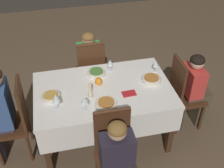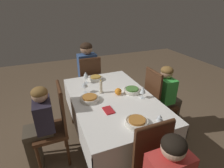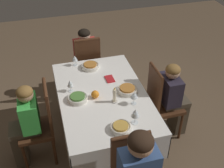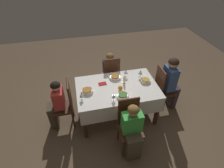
# 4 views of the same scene
# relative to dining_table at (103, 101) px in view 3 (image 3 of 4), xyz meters

# --- Properties ---
(ground_plane) EXTENTS (8.00, 8.00, 0.00)m
(ground_plane) POSITION_rel_dining_table_xyz_m (0.00, 0.00, -0.63)
(ground_plane) COLOR brown
(dining_table) EXTENTS (1.47, 0.93, 0.73)m
(dining_table) POSITION_rel_dining_table_xyz_m (0.00, 0.00, 0.00)
(dining_table) COLOR white
(dining_table) RESTS_ON ground_plane
(chair_east) EXTENTS (0.37, 0.36, 0.97)m
(chair_east) POSITION_rel_dining_table_xyz_m (0.94, -0.01, -0.12)
(chair_east) COLOR #472816
(chair_east) RESTS_ON ground_plane
(chair_north) EXTENTS (0.36, 0.37, 0.97)m
(chair_north) POSITION_rel_dining_table_xyz_m (-0.03, 0.67, -0.12)
(chair_north) COLOR #472816
(chair_north) RESTS_ON ground_plane
(chair_south) EXTENTS (0.36, 0.37, 0.97)m
(chair_south) POSITION_rel_dining_table_xyz_m (-0.04, -0.67, -0.12)
(chair_south) COLOR #472816
(chair_south) RESTS_ON ground_plane
(person_child_red) EXTENTS (0.33, 0.30, 1.01)m
(person_child_red) POSITION_rel_dining_table_xyz_m (1.10, -0.01, -0.08)
(person_child_red) COLOR #4C4233
(person_child_red) RESTS_ON ground_plane
(person_child_green) EXTENTS (0.30, 0.33, 1.00)m
(person_child_green) POSITION_rel_dining_table_xyz_m (-0.03, 0.84, -0.09)
(person_child_green) COLOR #4C4233
(person_child_green) RESTS_ON ground_plane
(person_child_dark) EXTENTS (0.30, 0.33, 0.99)m
(person_child_dark) POSITION_rel_dining_table_xyz_m (-0.04, -0.84, -0.09)
(person_child_dark) COLOR #4C4233
(person_child_dark) RESTS_ON ground_plane
(bowl_west) EXTENTS (0.19, 0.19, 0.06)m
(bowl_west) POSITION_rel_dining_table_xyz_m (-0.55, -0.03, 0.12)
(bowl_west) COLOR silver
(bowl_west) RESTS_ON dining_table
(wine_glass_west) EXTENTS (0.08, 0.08, 0.17)m
(wine_glass_west) POSITION_rel_dining_table_xyz_m (-0.50, -0.19, 0.21)
(wine_glass_west) COLOR white
(wine_glass_west) RESTS_ON dining_table
(bowl_east) EXTENTS (0.22, 0.22, 0.06)m
(bowl_east) POSITION_rel_dining_table_xyz_m (0.54, 0.02, 0.12)
(bowl_east) COLOR silver
(bowl_east) RESTS_ON dining_table
(wine_glass_east) EXTENTS (0.07, 0.07, 0.13)m
(wine_glass_east) POSITION_rel_dining_table_xyz_m (0.65, 0.19, 0.19)
(wine_glass_east) COLOR white
(wine_glass_east) RESTS_ON dining_table
(bowl_north) EXTENTS (0.21, 0.21, 0.06)m
(bowl_north) POSITION_rel_dining_table_xyz_m (-0.03, 0.27, 0.12)
(bowl_north) COLOR silver
(bowl_north) RESTS_ON dining_table
(wine_glass_north) EXTENTS (0.07, 0.07, 0.15)m
(wine_glass_north) POSITION_rel_dining_table_xyz_m (0.14, 0.32, 0.20)
(wine_glass_north) COLOR white
(wine_glass_north) RESTS_ON dining_table
(bowl_south) EXTENTS (0.22, 0.22, 0.06)m
(bowl_south) POSITION_rel_dining_table_xyz_m (-0.02, -0.27, 0.12)
(bowl_south) COLOR silver
(bowl_south) RESTS_ON dining_table
(wine_glass_south) EXTENTS (0.08, 0.08, 0.15)m
(wine_glass_south) POSITION_rel_dining_table_xyz_m (-0.24, -0.27, 0.20)
(wine_glass_south) COLOR white
(wine_glass_south) RESTS_ON dining_table
(candle_centerpiece) EXTENTS (0.06, 0.06, 0.18)m
(candle_centerpiece) POSITION_rel_dining_table_xyz_m (-0.15, -0.09, 0.17)
(candle_centerpiece) COLOR beige
(candle_centerpiece) RESTS_ON dining_table
(orange_fruit) EXTENTS (0.08, 0.08, 0.08)m
(orange_fruit) POSITION_rel_dining_table_xyz_m (-0.03, 0.09, 0.14)
(orange_fruit) COLOR orange
(orange_fruit) RESTS_ON dining_table
(napkin_red_folded) EXTENTS (0.15, 0.10, 0.01)m
(napkin_red_folded) POSITION_rel_dining_table_xyz_m (0.24, -0.14, 0.10)
(napkin_red_folded) COLOR red
(napkin_red_folded) RESTS_ON dining_table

